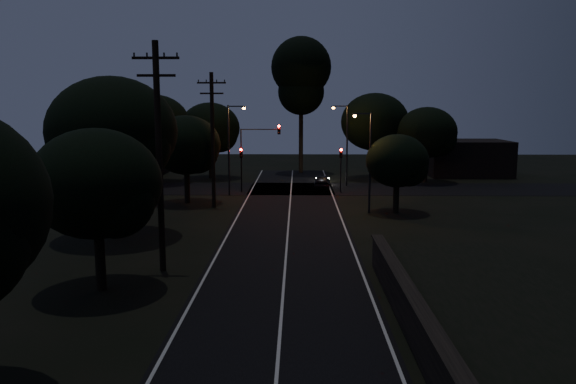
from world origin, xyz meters
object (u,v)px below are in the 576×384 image
object	(u,v)px
tall_pine	(301,75)
streetlight_c	(368,155)
streetlight_b	(345,140)
utility_pole_far	(213,138)
signal_left	(241,162)
signal_right	(341,162)
signal_mast	(259,145)
utility_pole_mid	(159,154)
streetlight_a	(231,144)
car	(322,181)

from	to	relation	value
tall_pine	streetlight_c	world-z (taller)	tall_pine
streetlight_b	streetlight_c	distance (m)	14.01
utility_pole_far	signal_left	distance (m)	8.53
signal_right	signal_mast	xyz separation A→B (m)	(-7.51, 0.00, 1.50)
streetlight_c	utility_pole_mid	bearing A→B (deg)	-128.26
utility_pole_mid	signal_right	distance (m)	27.30
utility_pole_far	signal_mast	distance (m)	8.64
streetlight_b	streetlight_c	world-z (taller)	streetlight_b
signal_right	streetlight_b	bearing A→B (deg)	80.00
signal_right	signal_mast	world-z (taller)	signal_mast
utility_pole_mid	tall_pine	world-z (taller)	tall_pine
utility_pole_far	signal_right	xyz separation A→B (m)	(10.60, 7.99, -2.65)
streetlight_a	utility_pole_mid	bearing A→B (deg)	-91.73
signal_right	car	xyz separation A→B (m)	(-1.57, 2.89, -2.20)
signal_right	signal_mast	bearing A→B (deg)	179.97
signal_left	tall_pine	bearing A→B (deg)	69.54
utility_pole_mid	utility_pole_far	bearing A→B (deg)	90.00
signal_mast	streetlight_c	world-z (taller)	streetlight_c
signal_right	streetlight_a	world-z (taller)	streetlight_a
utility_pole_far	streetlight_c	distance (m)	12.05
streetlight_b	streetlight_a	bearing A→B (deg)	-150.52
utility_pole_far	streetlight_b	world-z (taller)	utility_pole_far
signal_left	streetlight_c	distance (m)	14.52
streetlight_a	streetlight_b	distance (m)	12.19
signal_mast	tall_pine	bearing A→B (deg)	75.38
signal_right	streetlight_a	size ratio (longest dim) A/B	0.51
signal_left	car	bearing A→B (deg)	20.74
streetlight_a	car	size ratio (longest dim) A/B	2.14
signal_mast	streetlight_c	size ratio (longest dim) A/B	0.83
utility_pole_far	streetlight_b	xyz separation A→B (m)	(11.31, 12.00, -0.85)
streetlight_c	tall_pine	bearing A→B (deg)	100.93
car	signal_right	bearing A→B (deg)	122.48
utility_pole_mid	car	size ratio (longest dim) A/B	2.94
car	utility_pole_far	bearing A→B (deg)	54.30
signal_left	signal_right	bearing A→B (deg)	0.00
utility_pole_mid	car	world-z (taller)	utility_pole_mid
streetlight_c	signal_mast	bearing A→B (deg)	131.19
signal_mast	car	xyz separation A→B (m)	(5.95, 2.89, -3.70)
utility_pole_far	signal_right	bearing A→B (deg)	37.00
signal_right	streetlight_a	distance (m)	10.26
tall_pine	signal_left	distance (m)	18.19
utility_pole_far	tall_pine	bearing A→B (deg)	73.07
signal_left	signal_mast	xyz separation A→B (m)	(1.69, 0.00, 1.50)
streetlight_b	signal_mast	bearing A→B (deg)	-154.01
signal_right	signal_left	bearing A→B (deg)	180.00
signal_left	signal_mast	bearing A→B (deg)	0.13
streetlight_c	signal_right	bearing A→B (deg)	97.02
streetlight_a	car	world-z (taller)	streetlight_a
signal_mast	streetlight_a	bearing A→B (deg)	-140.23
signal_mast	streetlight_a	distance (m)	3.13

